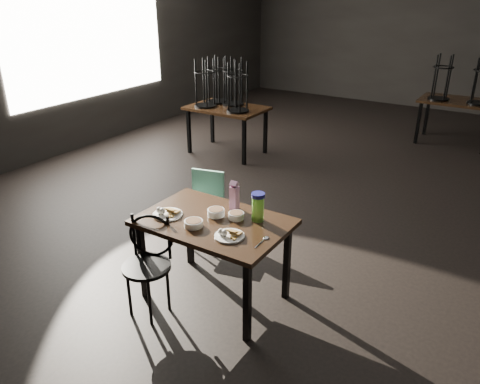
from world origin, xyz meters
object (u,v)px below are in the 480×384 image
Objects in this scene: water_bottle at (258,207)px; bentwood_chair at (149,257)px; juice_carton at (234,196)px; main_table at (214,229)px; school_chair at (205,201)px.

water_bottle is 0.29× the size of bentwood_chair.
juice_carton is at bearing 36.34° from bentwood_chair.
bentwood_chair reaches higher than main_table.
juice_carton is (0.03, 0.27, 0.20)m from main_table.
juice_carton is 0.29m from water_bottle.
school_chair is at bearing 144.34° from juice_carton.
bentwood_chair is (-0.39, -0.67, -0.38)m from juice_carton.
bentwood_chair reaches higher than school_chair.
juice_carton reaches higher than water_bottle.
main_table is 0.41m from water_bottle.
juice_carton is 1.07× the size of water_bottle.
water_bottle is at bearing 32.05° from main_table.
juice_carton is 0.31× the size of bentwood_chair.
water_bottle is 0.97m from bentwood_chair.
water_bottle is 1.19m from school_chair.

